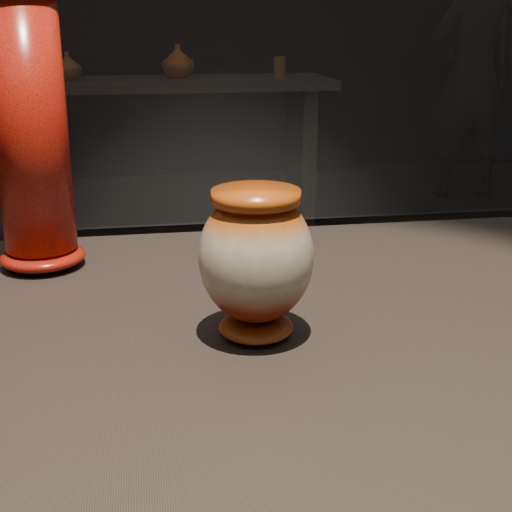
{
  "coord_description": "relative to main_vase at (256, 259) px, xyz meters",
  "views": [
    {
      "loc": [
        -0.11,
        -0.75,
        1.25
      ],
      "look_at": [
        0.01,
        -0.02,
        1.0
      ],
      "focal_mm": 50.0,
      "sensor_mm": 36.0,
      "label": 1
    }
  ],
  "objects": [
    {
      "name": "main_vase",
      "position": [
        0.0,
        0.0,
        0.0
      ],
      "size": [
        0.13,
        0.13,
        0.17
      ],
      "rotation": [
        0.0,
        0.0,
        0.02
      ],
      "color": "maroon",
      "rests_on": "display_plinth"
    },
    {
      "name": "tall_vase",
      "position": [
        -0.27,
        0.28,
        0.09
      ],
      "size": [
        0.14,
        0.14,
        0.38
      ],
      "rotation": [
        0.0,
        0.0,
        0.2
      ],
      "color": "red",
      "rests_on": "display_plinth"
    },
    {
      "name": "back_shelf",
      "position": [
        -0.03,
        3.38,
        -0.36
      ],
      "size": [
        2.0,
        0.6,
        0.9
      ],
      "color": "black",
      "rests_on": "ground"
    },
    {
      "name": "back_vase_left",
      "position": [
        -0.49,
        3.38,
        -0.02
      ],
      "size": [
        0.15,
        0.15,
        0.15
      ],
      "primitive_type": "imported",
      "rotation": [
        0.0,
        0.0,
        1.64
      ],
      "color": "brown",
      "rests_on": "back_shelf"
    },
    {
      "name": "back_vase_mid",
      "position": [
        0.11,
        3.41,
        -0.0
      ],
      "size": [
        0.24,
        0.24,
        0.18
      ],
      "primitive_type": "imported",
      "rotation": [
        0.0,
        0.0,
        0.48
      ],
      "color": "maroon",
      "rests_on": "back_shelf"
    },
    {
      "name": "back_vase_right",
      "position": [
        0.68,
        3.35,
        -0.04
      ],
      "size": [
        0.07,
        0.07,
        0.12
      ],
      "primitive_type": "cylinder",
      "color": "brown",
      "rests_on": "back_shelf"
    },
    {
      "name": "visitor",
      "position": [
        2.15,
        3.98,
        -0.15
      ],
      "size": [
        0.62,
        0.41,
        1.68
      ],
      "primitive_type": "imported",
      "rotation": [
        0.0,
        0.0,
        3.12
      ],
      "color": "black",
      "rests_on": "ground"
    }
  ]
}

